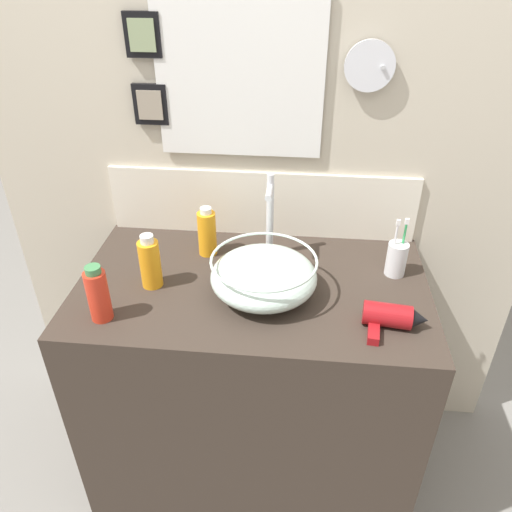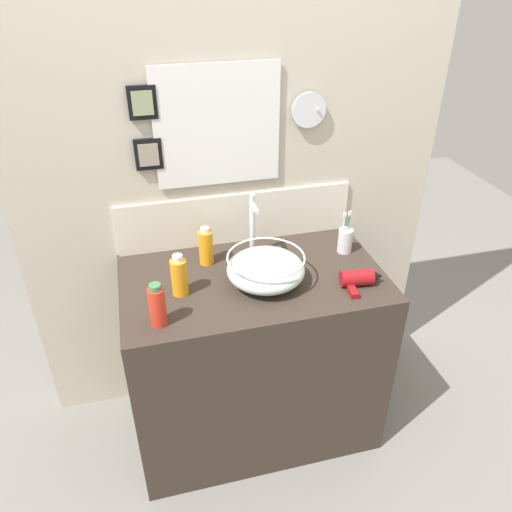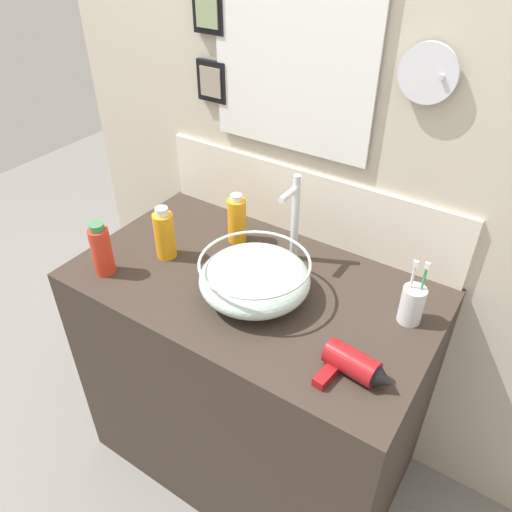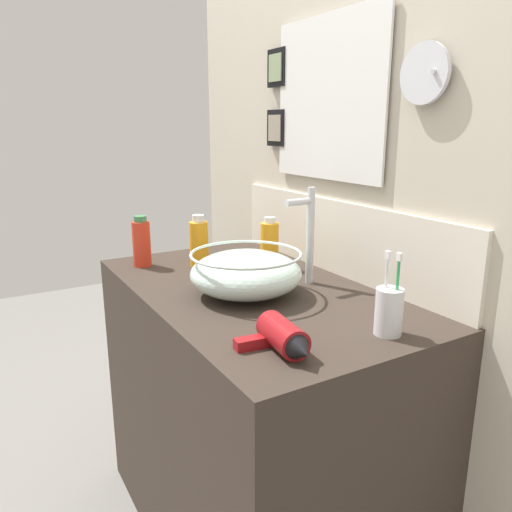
# 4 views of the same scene
# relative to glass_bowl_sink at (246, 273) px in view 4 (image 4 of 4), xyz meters

# --- Properties ---
(vanity_counter) EXTENTS (1.08, 0.63, 0.86)m
(vanity_counter) POSITION_rel_glass_bowl_sink_xyz_m (-0.04, 0.05, -0.50)
(vanity_counter) COLOR #382D26
(vanity_counter) RESTS_ON ground
(back_panel) EXTENTS (1.88, 0.09, 2.53)m
(back_panel) POSITION_rel_glass_bowl_sink_xyz_m (-0.04, 0.39, 0.34)
(back_panel) COLOR beige
(back_panel) RESTS_ON ground
(glass_bowl_sink) EXTENTS (0.31, 0.31, 0.12)m
(glass_bowl_sink) POSITION_rel_glass_bowl_sink_xyz_m (0.00, 0.00, 0.00)
(glass_bowl_sink) COLOR silver
(glass_bowl_sink) RESTS_ON vanity_counter
(faucet) EXTENTS (0.02, 0.10, 0.29)m
(faucet) POSITION_rel_glass_bowl_sink_xyz_m (-0.00, 0.21, 0.10)
(faucet) COLOR silver
(faucet) RESTS_ON vanity_counter
(hair_drier) EXTENTS (0.18, 0.13, 0.07)m
(hair_drier) POSITION_rel_glass_bowl_sink_xyz_m (0.36, -0.11, -0.03)
(hair_drier) COLOR maroon
(hair_drier) RESTS_ON vanity_counter
(toothbrush_cup) EXTENTS (0.06, 0.06, 0.19)m
(toothbrush_cup) POSITION_rel_glass_bowl_sink_xyz_m (0.40, 0.14, -0.01)
(toothbrush_cup) COLOR silver
(toothbrush_cup) RESTS_ON vanity_counter
(spray_bottle) EXTENTS (0.06, 0.06, 0.17)m
(spray_bottle) POSITION_rel_glass_bowl_sink_xyz_m (-0.34, 0.01, 0.02)
(spray_bottle) COLOR orange
(spray_bottle) RESTS_ON vanity_counter
(shampoo_bottle) EXTENTS (0.06, 0.06, 0.17)m
(shampoo_bottle) POSITION_rel_glass_bowl_sink_xyz_m (-0.44, -0.16, 0.02)
(shampoo_bottle) COLOR red
(shampoo_bottle) RESTS_ON vanity_counter
(lotion_bottle) EXTENTS (0.06, 0.06, 0.17)m
(lotion_bottle) POSITION_rel_glass_bowl_sink_xyz_m (-0.20, 0.21, 0.01)
(lotion_bottle) COLOR orange
(lotion_bottle) RESTS_ON vanity_counter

